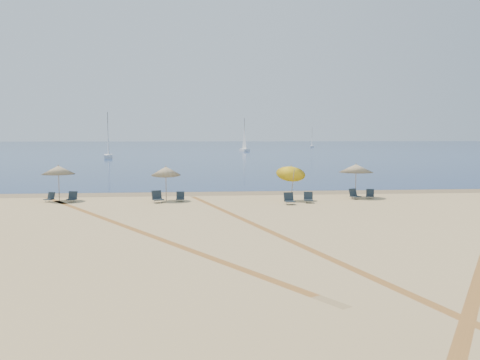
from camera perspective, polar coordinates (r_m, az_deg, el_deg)
The scene contains 19 objects.
ground at distance 13.31m, azimuth 8.47°, elevation -13.06°, with size 160.00×160.00×0.00m, color tan.
ocean at distance 237.33m, azimuth -4.74°, elevation 3.93°, with size 500.00×500.00×0.00m, color #0C2151.
wet_sand at distance 36.64m, azimuth -0.60°, elevation -1.48°, with size 500.00×500.00×0.00m, color olive.
umbrella_1 at distance 34.11m, azimuth -19.84°, elevation 1.07°, with size 2.10×2.10×2.32m.
umbrella_2 at distance 32.50m, azimuth -8.38°, elevation 1.03°, with size 1.87×1.91×2.28m.
umbrella_3 at distance 32.43m, azimuth 5.80°, elevation 1.11°, with size 1.88×1.98×2.64m.
umbrella_4 at distance 34.77m, azimuth 12.98°, elevation 1.30°, with size 2.31×2.31×2.31m.
chair_2 at distance 33.97m, azimuth -20.69°, elevation -1.87°, with size 0.69×0.73×0.60m.
chair_3 at distance 33.38m, azimuth -18.45°, elevation -1.87°, with size 0.61×0.70×0.66m.
chair_4 at distance 31.79m, azimuth -9.32°, elevation -1.95°, with size 0.83×0.89×0.74m.
chair_5 at distance 32.16m, azimuth -6.77°, elevation -1.94°, with size 0.52×0.61×0.61m.
chair_6 at distance 30.72m, azimuth 5.59°, elevation -2.17°, with size 0.64×0.73×0.71m.
chair_7 at distance 31.60m, azimuth 7.75°, elevation -2.03°, with size 0.64×0.72×0.67m.
chair_8 at distance 33.98m, azimuth 12.80°, elevation -1.61°, with size 0.76×0.82×0.68m.
chair_9 at distance 34.53m, azimuth 14.50°, elevation -1.59°, with size 0.69×0.74×0.62m.
sailboat_0 at distance 141.26m, azimuth 0.50°, elevation 4.40°, with size 2.36×6.36×9.25m.
sailboat_1 at distance 200.00m, azimuth 8.13°, elevation 4.37°, with size 2.39×5.33×7.69m.
sailboat_2 at distance 100.37m, azimuth -14.68°, elevation 3.95°, with size 2.39×6.05×8.77m.
tire_tracks at distance 22.19m, azimuth 4.94°, elevation -5.72°, with size 54.77×44.41×0.00m.
Camera 1 is at (-3.10, -12.28, 4.10)m, focal length 37.73 mm.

